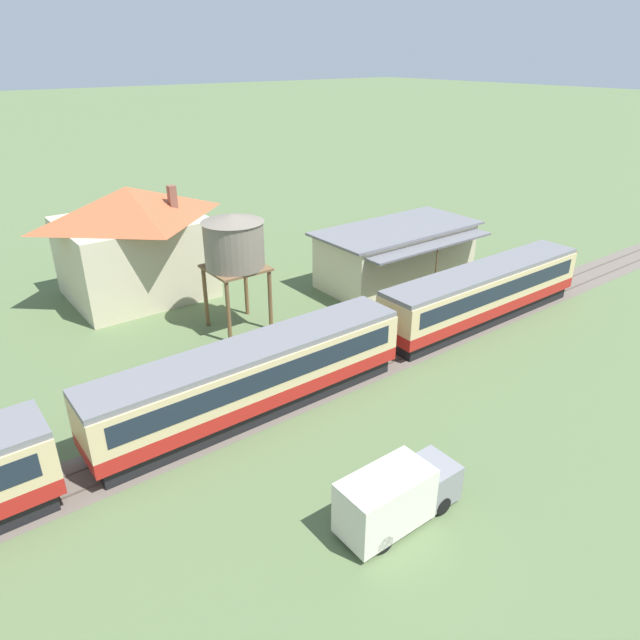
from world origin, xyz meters
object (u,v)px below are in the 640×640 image
at_px(station_house_terracotta_roof, 133,241).
at_px(station_building, 396,254).
at_px(passenger_train, 257,374).
at_px(water_tower, 234,243).
at_px(delivery_truck_grey, 397,496).

bearing_deg(station_house_terracotta_roof, station_building, -29.26).
bearing_deg(passenger_train, water_tower, 65.94).
height_order(station_building, water_tower, water_tower).
distance_m(station_building, water_tower, 15.53).
bearing_deg(water_tower, passenger_train, -114.06).
bearing_deg(station_house_terracotta_roof, water_tower, -72.24).
xyz_separation_m(station_house_terracotta_roof, delivery_truck_grey, (-0.81, -30.02, -3.11)).
bearing_deg(water_tower, station_house_terracotta_roof, 107.76).
relative_size(station_building, delivery_truck_grey, 2.48).
bearing_deg(delivery_truck_grey, water_tower, 78.46).
distance_m(station_building, delivery_truck_grey, 27.52).
height_order(passenger_train, station_building, station_building).
bearing_deg(delivery_truck_grey, station_house_terracotta_roof, 88.45).
xyz_separation_m(passenger_train, station_house_terracotta_roof, (0.99, 19.62, 2.22)).
relative_size(passenger_train, delivery_truck_grey, 10.01).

